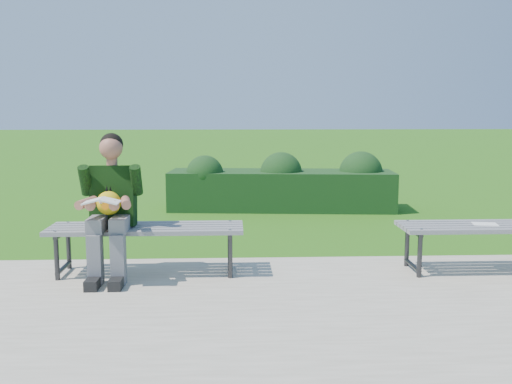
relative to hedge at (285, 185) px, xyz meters
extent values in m
plane|color=#1F6B1A|center=(-0.36, -3.02, -0.38)|extent=(80.00, 80.00, 0.00)
cube|color=#A79C8C|center=(-0.36, -4.77, -0.37)|extent=(30.00, 3.50, 0.02)
cube|color=#173C11|center=(-0.06, 0.01, -0.08)|extent=(3.53, 1.15, 0.60)
sphere|color=#173C11|center=(-1.25, -0.05, 0.19)|extent=(0.61, 0.61, 0.57)
sphere|color=#173C11|center=(-0.07, 0.00, 0.19)|extent=(0.71, 0.71, 0.65)
sphere|color=#173C11|center=(1.18, -0.02, 0.19)|extent=(0.73, 0.73, 0.67)
cube|color=slate|center=(-1.63, -3.75, 0.07)|extent=(1.80, 0.08, 0.04)
cube|color=slate|center=(-1.63, -3.64, 0.07)|extent=(1.80, 0.08, 0.04)
cube|color=slate|center=(-1.63, -3.54, 0.07)|extent=(1.80, 0.08, 0.04)
cube|color=slate|center=(-1.63, -3.44, 0.07)|extent=(1.80, 0.08, 0.04)
cube|color=slate|center=(-1.63, -3.33, 0.07)|extent=(1.80, 0.08, 0.04)
cylinder|color=#2D2D30|center=(-2.41, -3.73, -0.16)|extent=(0.04, 0.04, 0.41)
cylinder|color=#2D2D30|center=(-2.41, -3.35, -0.16)|extent=(0.04, 0.04, 0.41)
cylinder|color=#2D2D30|center=(-2.41, -3.54, 0.03)|extent=(0.04, 0.42, 0.04)
cylinder|color=#2D2D30|center=(-2.41, -3.54, -0.30)|extent=(0.04, 0.42, 0.04)
cylinder|color=gray|center=(-2.41, -3.75, 0.09)|extent=(0.02, 0.02, 0.01)
cylinder|color=gray|center=(-2.41, -3.33, 0.09)|extent=(0.02, 0.02, 0.01)
cylinder|color=#2D2D30|center=(-0.85, -3.73, -0.16)|extent=(0.04, 0.04, 0.41)
cylinder|color=#2D2D30|center=(-0.85, -3.35, -0.16)|extent=(0.04, 0.04, 0.41)
cylinder|color=#2D2D30|center=(-0.85, -3.54, 0.03)|extent=(0.04, 0.42, 0.04)
cylinder|color=#2D2D30|center=(-0.85, -3.54, -0.30)|extent=(0.04, 0.42, 0.04)
cylinder|color=gray|center=(-0.85, -3.75, 0.09)|extent=(0.02, 0.02, 0.01)
cylinder|color=gray|center=(-0.85, -3.33, 0.09)|extent=(0.02, 0.02, 0.01)
cube|color=slate|center=(1.66, -3.80, 0.07)|extent=(1.80, 0.08, 0.04)
cube|color=slate|center=(1.66, -3.70, 0.07)|extent=(1.80, 0.08, 0.04)
cube|color=slate|center=(1.66, -3.60, 0.07)|extent=(1.80, 0.08, 0.04)
cube|color=slate|center=(1.66, -3.49, 0.07)|extent=(1.80, 0.09, 0.04)
cube|color=slate|center=(1.66, -3.39, 0.07)|extent=(1.80, 0.08, 0.04)
cylinder|color=#2D2D30|center=(0.88, -3.79, -0.16)|extent=(0.04, 0.04, 0.41)
cylinder|color=#2D2D30|center=(0.88, -3.41, -0.16)|extent=(0.04, 0.04, 0.41)
cylinder|color=#2D2D30|center=(0.88, -3.60, 0.03)|extent=(0.04, 0.42, 0.04)
cylinder|color=#2D2D30|center=(0.88, -3.60, -0.30)|extent=(0.04, 0.42, 0.04)
cylinder|color=gray|center=(0.88, -3.80, 0.09)|extent=(0.02, 0.02, 0.01)
cylinder|color=gray|center=(0.88, -3.39, 0.09)|extent=(0.02, 0.02, 0.01)
cube|color=gray|center=(-2.03, -3.70, 0.15)|extent=(0.14, 0.42, 0.13)
cube|color=gray|center=(-1.83, -3.70, 0.15)|extent=(0.14, 0.42, 0.13)
cube|color=gray|center=(-2.03, -3.88, -0.14)|extent=(0.12, 0.13, 0.45)
cube|color=gray|center=(-1.83, -3.88, -0.14)|extent=(0.12, 0.13, 0.45)
cube|color=black|center=(-2.03, -3.98, -0.32)|extent=(0.11, 0.26, 0.09)
cube|color=black|center=(-1.83, -3.98, -0.32)|extent=(0.11, 0.26, 0.09)
cube|color=black|center=(-1.93, -3.50, 0.37)|extent=(0.40, 0.30, 0.59)
cylinder|color=#A76450|center=(-1.93, -3.52, 0.69)|extent=(0.10, 0.10, 0.08)
sphere|color=#A76450|center=(-1.93, -3.54, 0.82)|extent=(0.21, 0.21, 0.21)
sphere|color=black|center=(-1.93, -3.51, 0.85)|extent=(0.21, 0.21, 0.21)
cylinder|color=black|center=(-2.16, -3.60, 0.53)|extent=(0.10, 0.21, 0.30)
cylinder|color=black|center=(-1.70, -3.60, 0.53)|extent=(0.10, 0.21, 0.30)
cylinder|color=#A76450|center=(-2.10, -3.82, 0.36)|extent=(0.14, 0.31, 0.08)
cylinder|color=#A76450|center=(-1.76, -3.82, 0.36)|extent=(0.14, 0.31, 0.08)
sphere|color=#A76450|center=(-2.03, -3.98, 0.36)|extent=(0.09, 0.09, 0.09)
sphere|color=#A76450|center=(-1.83, -3.98, 0.36)|extent=(0.09, 0.09, 0.09)
sphere|color=#DAC907|center=(-1.93, -3.72, 0.34)|extent=(0.21, 0.21, 0.21)
cone|color=orange|center=(-1.93, -3.83, 0.33)|extent=(0.06, 0.06, 0.06)
cone|color=black|center=(-1.95, -3.71, 0.47)|extent=(0.03, 0.04, 0.07)
cone|color=black|center=(-1.92, -3.70, 0.46)|extent=(0.03, 0.03, 0.06)
sphere|color=white|center=(-1.98, -3.82, 0.37)|extent=(0.04, 0.04, 0.04)
sphere|color=white|center=(-1.89, -3.82, 0.37)|extent=(0.04, 0.04, 0.04)
cube|color=white|center=(-2.01, -4.00, 0.40)|extent=(0.15, 0.20, 0.05)
cube|color=white|center=(-1.86, -4.00, 0.40)|extent=(0.15, 0.20, 0.05)
cube|color=white|center=(1.56, -3.60, 0.09)|extent=(0.25, 0.20, 0.01)
camera|label=1|loc=(-0.83, -8.79, 1.16)|focal=40.00mm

